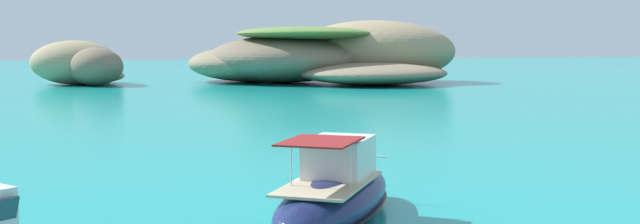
{
  "coord_description": "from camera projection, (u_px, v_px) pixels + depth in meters",
  "views": [
    {
      "loc": [
        -8.56,
        -3.67,
        4.21
      ],
      "look_at": [
        -1.52,
        20.4,
        1.87
      ],
      "focal_mm": 40.74,
      "sensor_mm": 36.0,
      "label": 1
    }
  ],
  "objects": [
    {
      "name": "islet_small",
      "position": [
        83.0,
        66.0,
        75.82
      ],
      "size": [
        11.97,
        13.19,
        4.61
      ],
      "color": "#9E8966",
      "rests_on": "ground"
    },
    {
      "name": "motorboat_navy",
      "position": [
        336.0,
        194.0,
        17.19
      ],
      "size": [
        5.42,
        6.69,
        2.11
      ],
      "color": "navy",
      "rests_on": "ground"
    },
    {
      "name": "islet_large",
      "position": [
        318.0,
        57.0,
        80.56
      ],
      "size": [
        33.73,
        31.24,
        6.88
      ],
      "color": "#756651",
      "rests_on": "ground"
    }
  ]
}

